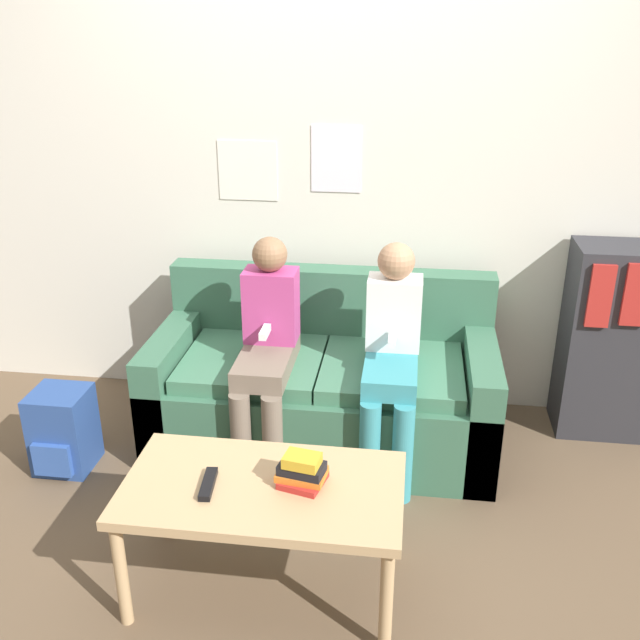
% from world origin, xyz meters
% --- Properties ---
extents(ground_plane, '(10.00, 10.00, 0.00)m').
position_xyz_m(ground_plane, '(0.00, 0.00, 0.00)').
color(ground_plane, brown).
extents(wall_back, '(8.00, 0.06, 2.60)m').
position_xyz_m(wall_back, '(-0.00, 0.98, 1.30)').
color(wall_back, silver).
rests_on(wall_back, ground_plane).
extents(couch, '(1.61, 0.77, 0.79)m').
position_xyz_m(couch, '(0.00, 0.50, 0.27)').
color(couch, '#38664C').
rests_on(couch, ground_plane).
extents(coffee_table, '(0.97, 0.53, 0.45)m').
position_xyz_m(coffee_table, '(-0.08, -0.54, 0.40)').
color(coffee_table, tan).
rests_on(coffee_table, ground_plane).
extents(person_left, '(0.24, 0.54, 1.04)m').
position_xyz_m(person_left, '(-0.23, 0.31, 0.58)').
color(person_left, '#756656').
rests_on(person_left, ground_plane).
extents(person_right, '(0.24, 0.54, 1.04)m').
position_xyz_m(person_right, '(0.32, 0.31, 0.58)').
color(person_right, teal).
rests_on(person_right, ground_plane).
extents(tv_remote, '(0.06, 0.17, 0.02)m').
position_xyz_m(tv_remote, '(-0.26, -0.57, 0.46)').
color(tv_remote, black).
rests_on(tv_remote, coffee_table).
extents(book_stack, '(0.18, 0.17, 0.12)m').
position_xyz_m(book_stack, '(0.06, -0.51, 0.50)').
color(book_stack, red).
rests_on(book_stack, coffee_table).
extents(bookshelf, '(0.50, 0.32, 0.96)m').
position_xyz_m(bookshelf, '(1.40, 0.78, 0.49)').
color(bookshelf, '#2D2D33').
rests_on(bookshelf, ground_plane).
extents(backpack, '(0.25, 0.27, 0.39)m').
position_xyz_m(backpack, '(-1.15, 0.09, 0.19)').
color(backpack, '#284789').
rests_on(backpack, ground_plane).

